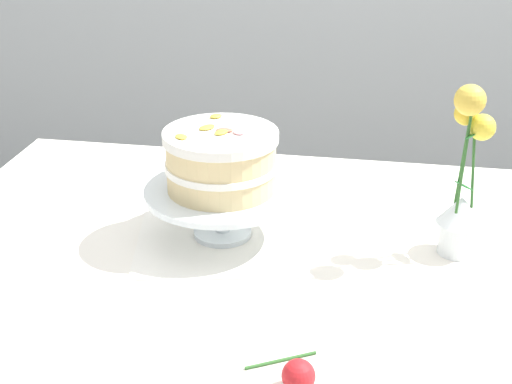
# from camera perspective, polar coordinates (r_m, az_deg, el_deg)

# --- Properties ---
(dining_table) EXTENTS (1.40, 1.00, 0.74)m
(dining_table) POSITION_cam_1_polar(r_m,az_deg,el_deg) (1.39, 1.70, -8.69)
(dining_table) COLOR white
(dining_table) RESTS_ON ground
(linen_napkin) EXTENTS (0.38, 0.38, 0.00)m
(linen_napkin) POSITION_cam_1_polar(r_m,az_deg,el_deg) (1.44, -2.55, -3.33)
(linen_napkin) COLOR white
(linen_napkin) RESTS_ON dining_table
(cake_stand) EXTENTS (0.29, 0.29, 0.10)m
(cake_stand) POSITION_cam_1_polar(r_m,az_deg,el_deg) (1.40, -2.61, -0.38)
(cake_stand) COLOR silver
(cake_stand) RESTS_ON linen_napkin
(layer_cake) EXTENTS (0.21, 0.21, 0.12)m
(layer_cake) POSITION_cam_1_polar(r_m,az_deg,el_deg) (1.37, -2.67, 2.43)
(layer_cake) COLOR beige
(layer_cake) RESTS_ON cake_stand
(flower_vase) EXTENTS (0.08, 0.10, 0.33)m
(flower_vase) POSITION_cam_1_polar(r_m,az_deg,el_deg) (1.37, 15.50, 0.29)
(flower_vase) COLOR silver
(flower_vase) RESTS_ON dining_table
(fallen_rose) EXTENTS (0.10, 0.11, 0.05)m
(fallen_rose) POSITION_cam_1_polar(r_m,az_deg,el_deg) (1.05, 3.21, -13.74)
(fallen_rose) COLOR #2D6028
(fallen_rose) RESTS_ON dining_table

